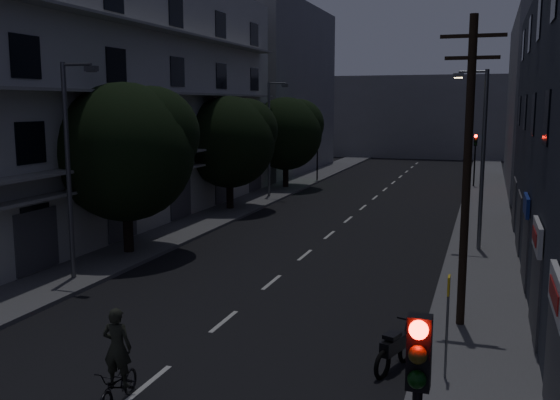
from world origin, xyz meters
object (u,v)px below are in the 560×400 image
Objects in this scene: utility_pole at (467,167)px; motorcycle at (395,350)px; bus_stop_sign at (448,308)px; cyclist at (118,373)px.

utility_pole is 5.78m from motorcycle.
bus_stop_sign is 1.30× the size of motorcycle.
utility_pole reaches higher than cyclist.
motorcycle is at bearing -112.54° from utility_pole.
utility_pole reaches higher than bus_stop_sign.
bus_stop_sign reaches higher than motorcycle.
bus_stop_sign is at bearing -0.91° from motorcycle.
utility_pole is 11.00m from cyclist.
cyclist is (-6.82, -3.46, -1.12)m from bus_stop_sign.
utility_pole reaches higher than motorcycle.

